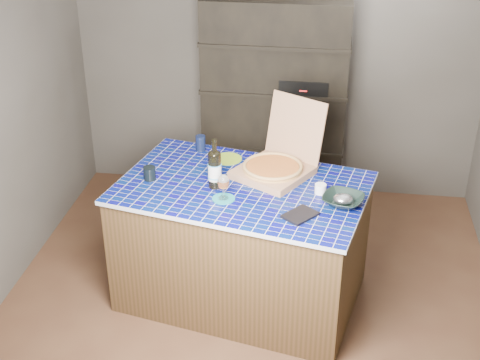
% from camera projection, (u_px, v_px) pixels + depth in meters
% --- Properties ---
extents(room, '(3.50, 3.50, 3.50)m').
position_uv_depth(room, '(252.00, 142.00, 4.19)').
color(room, brown).
rests_on(room, ground).
extents(shelving_unit, '(1.20, 0.41, 1.80)m').
position_uv_depth(shelving_unit, '(275.00, 104.00, 5.69)').
color(shelving_unit, black).
rests_on(shelving_unit, floor).
extents(kitchen_island, '(1.80, 1.35, 0.89)m').
position_uv_depth(kitchen_island, '(242.00, 242.00, 4.64)').
color(kitchen_island, '#4C331E').
rests_on(kitchen_island, floor).
extents(pizza_box, '(0.65, 0.69, 0.48)m').
position_uv_depth(pizza_box, '(275.00, 165.00, 4.54)').
color(pizza_box, '#9E6C51').
rests_on(pizza_box, kitchen_island).
extents(mead_bottle, '(0.09, 0.09, 0.34)m').
position_uv_depth(mead_bottle, '(215.00, 168.00, 4.35)').
color(mead_bottle, black).
rests_on(mead_bottle, kitchen_island).
extents(teal_trivet, '(0.15, 0.15, 0.01)m').
position_uv_depth(teal_trivet, '(224.00, 199.00, 4.27)').
color(teal_trivet, '#18757D').
rests_on(teal_trivet, kitchen_island).
extents(wine_glass, '(0.08, 0.08, 0.17)m').
position_uv_depth(wine_glass, '(223.00, 183.00, 4.21)').
color(wine_glass, white).
rests_on(wine_glass, teal_trivet).
extents(tumbler, '(0.08, 0.08, 0.09)m').
position_uv_depth(tumbler, '(150.00, 173.00, 4.49)').
color(tumbler, black).
rests_on(tumbler, kitchen_island).
extents(dvd_case, '(0.24, 0.25, 0.02)m').
position_uv_depth(dvd_case, '(300.00, 215.00, 4.08)').
color(dvd_case, black).
rests_on(dvd_case, kitchen_island).
extents(bowl, '(0.32, 0.32, 0.06)m').
position_uv_depth(bowl, '(343.00, 200.00, 4.20)').
color(bowl, black).
rests_on(bowl, kitchen_island).
extents(foil_contents, '(0.13, 0.11, 0.06)m').
position_uv_depth(foil_contents, '(343.00, 199.00, 4.19)').
color(foil_contents, '#AAAAB5').
rests_on(foil_contents, bowl).
extents(white_jar, '(0.07, 0.07, 0.06)m').
position_uv_depth(white_jar, '(321.00, 189.00, 4.33)').
color(white_jar, white).
rests_on(white_jar, kitchen_island).
extents(navy_cup, '(0.07, 0.07, 0.11)m').
position_uv_depth(navy_cup, '(201.00, 143.00, 4.89)').
color(navy_cup, black).
rests_on(navy_cup, kitchen_island).
extents(green_trivet, '(0.20, 0.20, 0.01)m').
position_uv_depth(green_trivet, '(228.00, 159.00, 4.78)').
color(green_trivet, '#86B025').
rests_on(green_trivet, kitchen_island).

